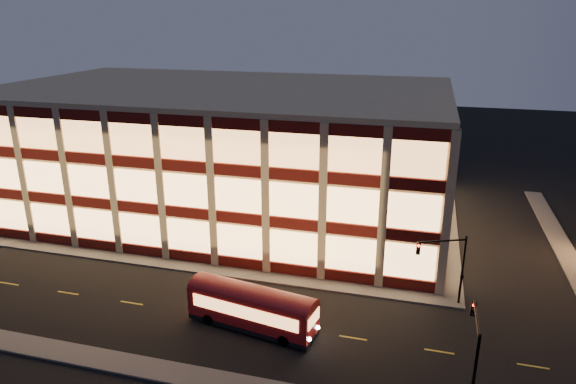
% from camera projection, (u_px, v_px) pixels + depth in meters
% --- Properties ---
extents(ground, '(200.00, 200.00, 0.00)m').
position_uv_depth(ground, '(187.00, 272.00, 46.45)').
color(ground, black).
rests_on(ground, ground).
extents(sidewalk_office_south, '(54.00, 2.00, 0.15)m').
position_uv_depth(sidewalk_office_south, '(163.00, 263.00, 48.09)').
color(sidewalk_office_south, '#514F4C').
rests_on(sidewalk_office_south, ground).
extents(sidewalk_office_east, '(2.00, 30.00, 0.15)m').
position_uv_depth(sidewalk_office_east, '(448.00, 227.00, 56.19)').
color(sidewalk_office_east, '#514F4C').
rests_on(sidewalk_office_east, ground).
extents(sidewalk_tower_west, '(2.00, 30.00, 0.15)m').
position_uv_depth(sidewalk_tower_west, '(558.00, 238.00, 53.45)').
color(sidewalk_tower_west, '#514F4C').
rests_on(sidewalk_tower_west, ground).
extents(sidewalk_near, '(100.00, 2.00, 0.15)m').
position_uv_depth(sidewalk_near, '(102.00, 359.00, 34.58)').
color(sidewalk_near, '#514F4C').
rests_on(sidewalk_near, ground).
extents(office_building, '(50.45, 30.45, 14.50)m').
position_uv_depth(office_building, '(224.00, 148.00, 60.23)').
color(office_building, tan).
rests_on(office_building, ground).
extents(traffic_signal_far, '(3.79, 1.87, 6.00)m').
position_uv_depth(traffic_signal_far, '(447.00, 259.00, 39.79)').
color(traffic_signal_far, black).
rests_on(traffic_signal_far, ground).
extents(traffic_signal_near, '(0.32, 4.45, 6.00)m').
position_uv_depth(traffic_signal_near, '(474.00, 348.00, 29.19)').
color(traffic_signal_near, black).
rests_on(traffic_signal_near, ground).
extents(trolley_bus, '(10.06, 4.09, 3.31)m').
position_uv_depth(trolley_bus, '(252.00, 305.00, 37.72)').
color(trolley_bus, maroon).
rests_on(trolley_bus, ground).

